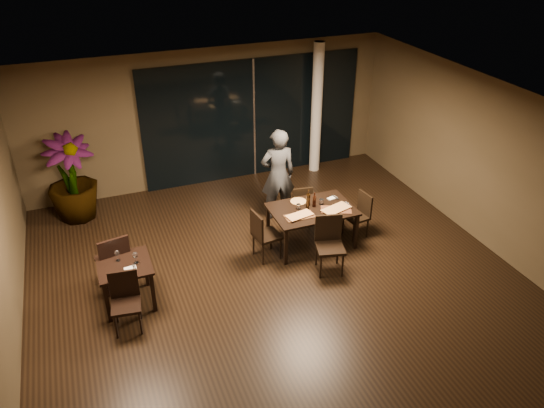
{
  "coord_description": "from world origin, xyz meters",
  "views": [
    {
      "loc": [
        -2.65,
        -6.65,
        5.56
      ],
      "look_at": [
        0.19,
        0.72,
        1.05
      ],
      "focal_mm": 35.0,
      "sensor_mm": 36.0,
      "label": 1
    }
  ],
  "objects_px": {
    "chair_main_left": "(263,233)",
    "bottle_b": "(314,200)",
    "potted_plant": "(71,179)",
    "diner": "(278,175)",
    "main_table": "(312,212)",
    "bottle_c": "(308,198)",
    "chair_main_near": "(329,241)",
    "side_table": "(125,271)",
    "bottle_a": "(308,202)",
    "chair_side_near": "(125,298)",
    "chair_main_far": "(301,203)",
    "chair_side_far": "(114,260)",
    "chair_main_right": "(360,212)"
  },
  "relations": [
    {
      "from": "chair_main_left",
      "to": "bottle_b",
      "type": "xyz_separation_m",
      "value": [
        1.06,
        0.17,
        0.36
      ]
    },
    {
      "from": "potted_plant",
      "to": "bottle_b",
      "type": "distance_m",
      "value": 4.77
    },
    {
      "from": "diner",
      "to": "main_table",
      "type": "bearing_deg",
      "value": 106.49
    },
    {
      "from": "chair_main_left",
      "to": "bottle_b",
      "type": "distance_m",
      "value": 1.13
    },
    {
      "from": "chair_main_left",
      "to": "bottle_c",
      "type": "height_order",
      "value": "bottle_c"
    },
    {
      "from": "chair_main_near",
      "to": "chair_main_left",
      "type": "distance_m",
      "value": 1.17
    },
    {
      "from": "side_table",
      "to": "diner",
      "type": "bearing_deg",
      "value": 27.26
    },
    {
      "from": "chair_main_near",
      "to": "bottle_a",
      "type": "bearing_deg",
      "value": 107.13
    },
    {
      "from": "bottle_c",
      "to": "bottle_a",
      "type": "bearing_deg",
      "value": -119.77
    },
    {
      "from": "main_table",
      "to": "chair_side_near",
      "type": "distance_m",
      "value": 3.63
    },
    {
      "from": "chair_main_far",
      "to": "chair_side_near",
      "type": "bearing_deg",
      "value": 35.05
    },
    {
      "from": "chair_main_far",
      "to": "chair_side_far",
      "type": "distance_m",
      "value": 3.72
    },
    {
      "from": "side_table",
      "to": "diner",
      "type": "xyz_separation_m",
      "value": [
        3.19,
        1.64,
        0.32
      ]
    },
    {
      "from": "chair_main_far",
      "to": "bottle_b",
      "type": "height_order",
      "value": "bottle_b"
    },
    {
      "from": "chair_main_near",
      "to": "diner",
      "type": "relative_size",
      "value": 0.53
    },
    {
      "from": "chair_main_far",
      "to": "chair_side_far",
      "type": "xyz_separation_m",
      "value": [
        -3.63,
        -0.81,
        0.12
      ]
    },
    {
      "from": "side_table",
      "to": "chair_main_far",
      "type": "xyz_separation_m",
      "value": [
        3.51,
        1.22,
        -0.15
      ]
    },
    {
      "from": "chair_main_far",
      "to": "bottle_b",
      "type": "relative_size",
      "value": 2.98
    },
    {
      "from": "side_table",
      "to": "chair_side_near",
      "type": "distance_m",
      "value": 0.53
    },
    {
      "from": "bottle_c",
      "to": "side_table",
      "type": "bearing_deg",
      "value": -169.37
    },
    {
      "from": "chair_side_far",
      "to": "diner",
      "type": "height_order",
      "value": "diner"
    },
    {
      "from": "chair_side_far",
      "to": "bottle_b",
      "type": "bearing_deg",
      "value": 171.61
    },
    {
      "from": "chair_main_right",
      "to": "chair_side_far",
      "type": "xyz_separation_m",
      "value": [
        -4.5,
        -0.05,
        0.1
      ]
    },
    {
      "from": "chair_main_right",
      "to": "bottle_a",
      "type": "xyz_separation_m",
      "value": [
        -1.06,
        0.06,
        0.4
      ]
    },
    {
      "from": "bottle_a",
      "to": "main_table",
      "type": "bearing_deg",
      "value": -12.7
    },
    {
      "from": "chair_main_far",
      "to": "chair_main_left",
      "type": "bearing_deg",
      "value": 46.33
    },
    {
      "from": "potted_plant",
      "to": "chair_main_left",
      "type": "bearing_deg",
      "value": -41.87
    },
    {
      "from": "main_table",
      "to": "side_table",
      "type": "distance_m",
      "value": 3.44
    },
    {
      "from": "chair_main_near",
      "to": "diner",
      "type": "bearing_deg",
      "value": 109.22
    },
    {
      "from": "side_table",
      "to": "bottle_a",
      "type": "height_order",
      "value": "bottle_a"
    },
    {
      "from": "chair_main_left",
      "to": "bottle_c",
      "type": "xyz_separation_m",
      "value": [
        0.98,
        0.25,
        0.38
      ]
    },
    {
      "from": "main_table",
      "to": "chair_side_near",
      "type": "height_order",
      "value": "chair_side_near"
    },
    {
      "from": "bottle_a",
      "to": "chair_side_near",
      "type": "bearing_deg",
      "value": -163.04
    },
    {
      "from": "chair_main_near",
      "to": "side_table",
      "type": "bearing_deg",
      "value": -170.89
    },
    {
      "from": "chair_side_far",
      "to": "diner",
      "type": "xyz_separation_m",
      "value": [
        3.31,
        1.23,
        0.35
      ]
    },
    {
      "from": "potted_plant",
      "to": "bottle_a",
      "type": "xyz_separation_m",
      "value": [
        3.9,
        -2.54,
        0.02
      ]
    },
    {
      "from": "main_table",
      "to": "bottle_a",
      "type": "xyz_separation_m",
      "value": [
        -0.09,
        0.02,
        0.21
      ]
    },
    {
      "from": "potted_plant",
      "to": "bottle_c",
      "type": "bearing_deg",
      "value": -31.46
    },
    {
      "from": "chair_side_near",
      "to": "bottle_c",
      "type": "xyz_separation_m",
      "value": [
        3.46,
        1.15,
        0.39
      ]
    },
    {
      "from": "chair_main_right",
      "to": "bottle_b",
      "type": "bearing_deg",
      "value": -103.53
    },
    {
      "from": "side_table",
      "to": "chair_main_right",
      "type": "height_order",
      "value": "chair_main_right"
    },
    {
      "from": "main_table",
      "to": "chair_main_far",
      "type": "xyz_separation_m",
      "value": [
        0.11,
        0.72,
        -0.21
      ]
    },
    {
      "from": "chair_main_far",
      "to": "chair_main_left",
      "type": "relative_size",
      "value": 0.89
    },
    {
      "from": "chair_main_near",
      "to": "chair_main_right",
      "type": "height_order",
      "value": "chair_main_near"
    },
    {
      "from": "chair_main_right",
      "to": "bottle_c",
      "type": "height_order",
      "value": "bottle_c"
    },
    {
      "from": "bottle_a",
      "to": "bottle_c",
      "type": "height_order",
      "value": "bottle_c"
    },
    {
      "from": "chair_main_right",
      "to": "chair_side_far",
      "type": "bearing_deg",
      "value": -96.89
    },
    {
      "from": "chair_side_near",
      "to": "diner",
      "type": "height_order",
      "value": "diner"
    },
    {
      "from": "diner",
      "to": "potted_plant",
      "type": "distance_m",
      "value": 4.04
    },
    {
      "from": "side_table",
      "to": "chair_main_right",
      "type": "distance_m",
      "value": 4.4
    }
  ]
}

